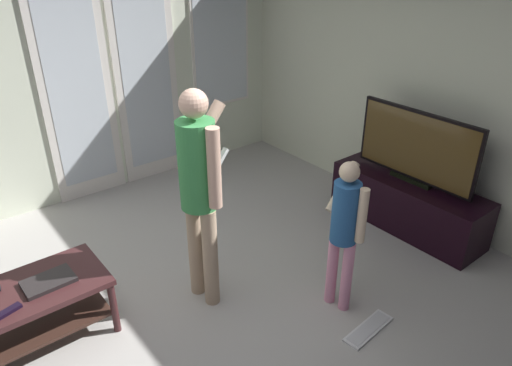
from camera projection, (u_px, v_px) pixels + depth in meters
ground_plane at (180, 336)px, 3.31m from camera, size 5.60×4.99×0.02m
wall_back_with_doors at (49, 75)px, 4.47m from camera, size 5.60×0.09×2.75m
wall_right_plain at (437, 79)px, 4.23m from camera, size 0.06×4.99×2.72m
coffee_table at (27, 305)px, 3.10m from camera, size 1.03×0.55×0.45m
tv_stand at (407, 204)px, 4.48m from camera, size 0.47×1.48×0.48m
flat_screen_tv at (416, 147)px, 4.21m from camera, size 0.08×1.18×0.68m
person_adult at (200, 183)px, 3.23m from camera, size 0.54×0.49×1.65m
person_child at (345, 224)px, 3.27m from camera, size 0.44×0.37×1.19m
loose_keyboard at (368, 329)px, 3.34m from camera, size 0.45×0.17×0.02m
laptop_closed at (49, 281)px, 3.11m from camera, size 0.33×0.22×0.03m
dvd_remote_slim at (7, 312)px, 2.85m from camera, size 0.18×0.09×0.02m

